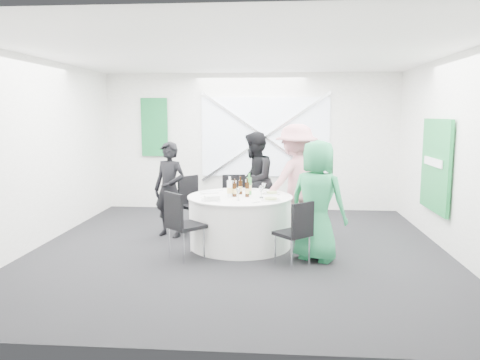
# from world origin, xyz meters

# --- Properties ---
(floor) EXTENTS (6.00, 6.00, 0.00)m
(floor) POSITION_xyz_m (0.00, 0.00, 0.00)
(floor) COLOR black
(floor) RESTS_ON ground
(ceiling) EXTENTS (6.00, 6.00, 0.00)m
(ceiling) POSITION_xyz_m (0.00, 0.00, 2.80)
(ceiling) COLOR white
(ceiling) RESTS_ON wall_back
(wall_back) EXTENTS (6.00, 0.00, 6.00)m
(wall_back) POSITION_xyz_m (0.00, 3.00, 1.40)
(wall_back) COLOR silver
(wall_back) RESTS_ON floor
(wall_front) EXTENTS (6.00, 0.00, 6.00)m
(wall_front) POSITION_xyz_m (0.00, -3.00, 1.40)
(wall_front) COLOR silver
(wall_front) RESTS_ON floor
(wall_left) EXTENTS (0.00, 6.00, 6.00)m
(wall_left) POSITION_xyz_m (-3.00, 0.00, 1.40)
(wall_left) COLOR silver
(wall_left) RESTS_ON floor
(wall_right) EXTENTS (0.00, 6.00, 6.00)m
(wall_right) POSITION_xyz_m (3.00, 0.00, 1.40)
(wall_right) COLOR silver
(wall_right) RESTS_ON floor
(window_panel) EXTENTS (2.60, 0.03, 1.60)m
(window_panel) POSITION_xyz_m (0.30, 2.96, 1.50)
(window_panel) COLOR silver
(window_panel) RESTS_ON wall_back
(window_brace_a) EXTENTS (2.63, 0.05, 1.84)m
(window_brace_a) POSITION_xyz_m (0.30, 2.92, 1.50)
(window_brace_a) COLOR silver
(window_brace_a) RESTS_ON window_panel
(window_brace_b) EXTENTS (2.63, 0.05, 1.84)m
(window_brace_b) POSITION_xyz_m (0.30, 2.92, 1.50)
(window_brace_b) COLOR silver
(window_brace_b) RESTS_ON window_panel
(green_banner) EXTENTS (0.55, 0.04, 1.20)m
(green_banner) POSITION_xyz_m (-2.00, 2.95, 1.70)
(green_banner) COLOR #13612A
(green_banner) RESTS_ON wall_back
(green_sign) EXTENTS (0.05, 1.20, 1.40)m
(green_sign) POSITION_xyz_m (2.94, 0.60, 1.20)
(green_sign) COLOR #177F37
(green_sign) RESTS_ON wall_right
(banquet_table) EXTENTS (1.56, 1.56, 0.76)m
(banquet_table) POSITION_xyz_m (0.00, 0.20, 0.38)
(banquet_table) COLOR silver
(banquet_table) RESTS_ON floor
(chair_back) EXTENTS (0.48, 0.49, 0.92)m
(chair_back) POSITION_xyz_m (-0.19, 1.30, 0.54)
(chair_back) COLOR black
(chair_back) RESTS_ON floor
(chair_back_left) EXTENTS (0.61, 0.61, 0.95)m
(chair_back_left) POSITION_xyz_m (-0.85, 0.93, 0.56)
(chair_back_left) COLOR black
(chair_back_left) RESTS_ON floor
(chair_back_right) EXTENTS (0.61, 0.60, 0.99)m
(chair_back_right) POSITION_xyz_m (1.00, 0.73, 0.58)
(chair_back_right) COLOR black
(chair_back_right) RESTS_ON floor
(chair_front_right) EXTENTS (0.55, 0.55, 0.86)m
(chair_front_right) POSITION_xyz_m (0.81, -0.71, 0.50)
(chair_front_right) COLOR black
(chair_front_right) RESTS_ON floor
(chair_front_left) EXTENTS (0.60, 0.60, 0.94)m
(chair_front_left) POSITION_xyz_m (-0.74, -0.55, 0.55)
(chair_front_left) COLOR black
(chair_front_left) RESTS_ON floor
(person_man_back_left) EXTENTS (0.66, 0.55, 1.53)m
(person_man_back_left) POSITION_xyz_m (-1.17, 0.67, 0.77)
(person_man_back_left) COLOR black
(person_man_back_left) RESTS_ON floor
(person_man_back) EXTENTS (0.55, 0.86, 1.67)m
(person_man_back) POSITION_xyz_m (0.16, 1.37, 0.84)
(person_man_back) COLOR black
(person_man_back) RESTS_ON floor
(person_woman_pink) EXTENTS (1.27, 1.13, 1.82)m
(person_woman_pink) POSITION_xyz_m (0.85, 0.82, 0.91)
(person_woman_pink) COLOR #C88188
(person_woman_pink) RESTS_ON floor
(person_woman_green) EXTENTS (0.95, 0.84, 1.63)m
(person_woman_green) POSITION_xyz_m (1.09, -0.41, 0.82)
(person_woman_green) COLOR #268C53
(person_woman_green) RESTS_ON floor
(plate_back) EXTENTS (0.25, 0.25, 0.01)m
(plate_back) POSITION_xyz_m (-0.03, 0.76, 0.77)
(plate_back) COLOR white
(plate_back) RESTS_ON banquet_table
(plate_back_left) EXTENTS (0.28, 0.28, 0.01)m
(plate_back_left) POSITION_xyz_m (-0.50, 0.45, 0.77)
(plate_back_left) COLOR white
(plate_back_left) RESTS_ON banquet_table
(plate_back_right) EXTENTS (0.24, 0.24, 0.04)m
(plate_back_right) POSITION_xyz_m (0.47, 0.40, 0.78)
(plate_back_right) COLOR white
(plate_back_right) RESTS_ON banquet_table
(plate_front_right) EXTENTS (0.27, 0.27, 0.04)m
(plate_front_right) POSITION_xyz_m (0.46, -0.13, 0.78)
(plate_front_right) COLOR white
(plate_front_right) RESTS_ON banquet_table
(plate_front_left) EXTENTS (0.27, 0.27, 0.01)m
(plate_front_left) POSITION_xyz_m (-0.38, -0.18, 0.77)
(plate_front_left) COLOR white
(plate_front_left) RESTS_ON banquet_table
(napkin) EXTENTS (0.23, 0.20, 0.05)m
(napkin) POSITION_xyz_m (-0.37, -0.21, 0.80)
(napkin) COLOR silver
(napkin) RESTS_ON plate_front_left
(beer_bottle_a) EXTENTS (0.06, 0.06, 0.26)m
(beer_bottle_a) POSITION_xyz_m (-0.14, 0.21, 0.86)
(beer_bottle_a) COLOR #3B1D0A
(beer_bottle_a) RESTS_ON banquet_table
(beer_bottle_b) EXTENTS (0.06, 0.06, 0.28)m
(beer_bottle_b) POSITION_xyz_m (-0.01, 0.35, 0.87)
(beer_bottle_b) COLOR #3B1D0A
(beer_bottle_b) RESTS_ON banquet_table
(beer_bottle_c) EXTENTS (0.06, 0.06, 0.28)m
(beer_bottle_c) POSITION_xyz_m (0.11, 0.13, 0.87)
(beer_bottle_c) COLOR #3B1D0A
(beer_bottle_c) RESTS_ON banquet_table
(beer_bottle_d) EXTENTS (0.06, 0.06, 0.27)m
(beer_bottle_d) POSITION_xyz_m (-0.07, 0.13, 0.86)
(beer_bottle_d) COLOR #3B1D0A
(beer_bottle_d) RESTS_ON banquet_table
(green_water_bottle) EXTENTS (0.08, 0.08, 0.32)m
(green_water_bottle) POSITION_xyz_m (0.13, 0.33, 0.89)
(green_water_bottle) COLOR green
(green_water_bottle) RESTS_ON banquet_table
(clear_water_bottle) EXTENTS (0.08, 0.08, 0.30)m
(clear_water_bottle) POSITION_xyz_m (-0.15, 0.11, 0.88)
(clear_water_bottle) COLOR white
(clear_water_bottle) RESTS_ON banquet_table
(wine_glass_a) EXTENTS (0.07, 0.07, 0.17)m
(wine_glass_a) POSITION_xyz_m (0.32, 0.05, 0.88)
(wine_glass_a) COLOR white
(wine_glass_a) RESTS_ON banquet_table
(wine_glass_b) EXTENTS (0.07, 0.07, 0.17)m
(wine_glass_b) POSITION_xyz_m (-0.12, 0.61, 0.88)
(wine_glass_b) COLOR white
(wine_glass_b) RESTS_ON banquet_table
(wine_glass_c) EXTENTS (0.07, 0.07, 0.17)m
(wine_glass_c) POSITION_xyz_m (0.35, 0.40, 0.88)
(wine_glass_c) COLOR white
(wine_glass_c) RESTS_ON banquet_table
(wine_glass_d) EXTENTS (0.07, 0.07, 0.17)m
(wine_glass_d) POSITION_xyz_m (0.32, 0.12, 0.88)
(wine_glass_d) COLOR white
(wine_glass_d) RESTS_ON banquet_table
(wine_glass_e) EXTENTS (0.07, 0.07, 0.17)m
(wine_glass_e) POSITION_xyz_m (0.00, -0.15, 0.88)
(wine_glass_e) COLOR white
(wine_glass_e) RESTS_ON banquet_table
(fork_a) EXTENTS (0.11, 0.12, 0.01)m
(fork_a) POSITION_xyz_m (-0.51, -0.06, 0.76)
(fork_a) COLOR silver
(fork_a) RESTS_ON banquet_table
(knife_a) EXTENTS (0.12, 0.12, 0.01)m
(knife_a) POSITION_xyz_m (-0.28, -0.31, 0.76)
(knife_a) COLOR silver
(knife_a) RESTS_ON banquet_table
(fork_b) EXTENTS (0.15, 0.02, 0.01)m
(fork_b) POSITION_xyz_m (0.15, 0.76, 0.76)
(fork_b) COLOR silver
(fork_b) RESTS_ON banquet_table
(knife_b) EXTENTS (0.15, 0.02, 0.01)m
(knife_b) POSITION_xyz_m (-0.15, 0.76, 0.76)
(knife_b) COLOR silver
(knife_b) RESTS_ON banquet_table
(fork_c) EXTENTS (0.09, 0.14, 0.01)m
(fork_c) POSITION_xyz_m (0.56, 0.35, 0.76)
(fork_c) COLOR silver
(fork_c) RESTS_ON banquet_table
(knife_c) EXTENTS (0.09, 0.14, 0.01)m
(knife_c) POSITION_xyz_m (0.40, 0.61, 0.76)
(knife_c) COLOR silver
(knife_c) RESTS_ON banquet_table
(fork_d) EXTENTS (0.10, 0.13, 0.01)m
(fork_d) POSITION_xyz_m (-0.36, 0.65, 0.76)
(fork_d) COLOR silver
(fork_d) RESTS_ON banquet_table
(knife_d) EXTENTS (0.07, 0.14, 0.01)m
(knife_d) POSITION_xyz_m (-0.57, 0.27, 0.76)
(knife_d) COLOR silver
(knife_d) RESTS_ON banquet_table
(fork_e) EXTENTS (0.12, 0.12, 0.01)m
(fork_e) POSITION_xyz_m (0.27, -0.31, 0.76)
(fork_e) COLOR silver
(fork_e) RESTS_ON banquet_table
(knife_e) EXTENTS (0.11, 0.12, 0.01)m
(knife_e) POSITION_xyz_m (0.53, -0.03, 0.76)
(knife_e) COLOR silver
(knife_e) RESTS_ON banquet_table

